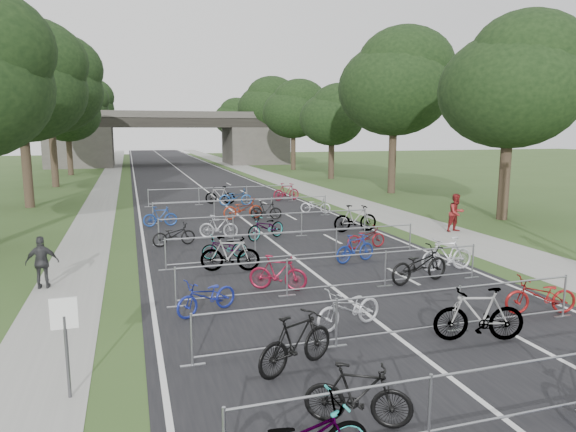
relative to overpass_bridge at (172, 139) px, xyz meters
name	(u,v)px	position (x,y,z in m)	size (l,w,h in m)	color
ground	(512,426)	(0.00, -65.00, -3.53)	(200.00, 200.00, 0.00)	#344F21
road	(184,174)	(0.00, -15.00, -3.53)	(11.00, 140.00, 0.01)	black
sidewalk_right	(256,172)	(8.00, -15.00, -3.53)	(3.00, 140.00, 0.01)	gray
sidewalk_left	(111,176)	(-7.50, -15.00, -3.53)	(2.00, 140.00, 0.01)	gray
lane_markings	(184,174)	(0.00, -15.00, -3.53)	(0.12, 140.00, 0.00)	silver
overpass_bridge	(172,139)	(0.00, 0.00, 0.00)	(31.00, 8.00, 7.05)	#45413D
park_sign	(65,329)	(-6.80, -62.00, -2.27)	(0.45, 0.06, 1.83)	#4C4C51
tree_right_0	(514,84)	(13.11, -49.07, 3.39)	(7.17, 7.17, 10.93)	#33261C
tree_left_1	(22,84)	(-11.39, -37.07, 3.77)	(7.56, 7.56, 11.53)	#33261C
tree_right_1	(397,84)	(13.11, -37.07, 4.37)	(8.18, 8.18, 12.47)	#33261C
tree_left_2	(50,86)	(-11.39, -25.07, 4.58)	(8.40, 8.40, 12.81)	#33261C
tree_right_2	(333,116)	(13.11, -25.07, 2.41)	(6.16, 6.16, 9.39)	#33261C
tree_left_3	(68,112)	(-11.39, -13.07, 2.96)	(6.72, 6.72, 10.25)	#33261C
tree_right_3	(294,110)	(13.11, -13.07, 3.39)	(7.17, 7.17, 10.93)	#33261C
tree_left_4	(78,109)	(-11.39, -1.07, 3.77)	(7.56, 7.56, 11.53)	#33261C
tree_right_4	(268,106)	(13.11, -1.07, 4.37)	(8.18, 8.18, 12.47)	#33261C
tree_left_5	(85,106)	(-11.39, 10.93, 4.58)	(8.40, 8.40, 12.81)	#33261C
tree_right_5	(249,122)	(13.11, 10.93, 2.41)	(6.16, 6.16, 9.39)	#33261C
tree_left_6	(91,119)	(-11.39, 22.93, 2.96)	(6.72, 6.72, 10.25)	#33261C
tree_right_6	(234,118)	(13.11, 22.93, 3.39)	(7.17, 7.17, 10.93)	#33261C
barrier_row_0	(515,394)	(0.00, -65.00, -2.99)	(9.70, 0.08, 1.10)	#929499
barrier_row_1	(400,316)	(0.00, -61.40, -2.99)	(9.70, 0.08, 1.10)	#929499
barrier_row_2	(338,273)	(0.00, -57.80, -2.99)	(9.70, 0.08, 1.10)	#929499
barrier_row_3	(297,245)	(0.00, -54.00, -2.99)	(9.70, 0.08, 1.10)	#929499
barrier_row_4	(268,226)	(0.00, -50.00, -2.99)	(9.70, 0.08, 1.10)	#929499
barrier_row_5	(243,209)	(0.00, -45.00, -2.99)	(9.70, 0.08, 1.10)	#929499
barrier_row_6	(223,195)	(0.00, -39.00, -2.99)	(9.70, 0.08, 1.10)	#929499
bike_1	(358,395)	(-2.35, -64.28, -3.02)	(0.49, 1.72, 1.03)	black
bike_4	(296,342)	(-2.69, -62.17, -2.96)	(0.54, 1.91, 1.15)	black
bike_5	(349,308)	(-0.82, -60.48, -3.05)	(0.64, 1.84, 0.97)	#B5B7BD
bike_6	(479,315)	(1.61, -62.02, -2.93)	(0.57, 2.02, 1.21)	#929499
bike_7	(541,296)	(4.20, -61.07, -3.05)	(0.64, 1.84, 0.97)	maroon
bike_8	(207,296)	(-3.89, -58.53, -3.07)	(0.61, 1.76, 0.92)	navy
bike_9	(278,273)	(-1.63, -57.20, -3.01)	(0.49, 1.73, 1.04)	maroon
bike_10	(419,265)	(2.72, -57.75, -2.97)	(0.74, 2.13, 1.12)	black
bike_11	(447,254)	(4.30, -56.85, -2.96)	(0.54, 1.90, 1.14)	#BBBDC4
bike_12	(230,254)	(-2.57, -54.76, -2.94)	(0.55, 1.96, 1.18)	#929499
bike_13	(225,247)	(-2.45, -53.07, -3.10)	(0.58, 1.66, 0.87)	#929499
bike_14	(355,249)	(1.88, -54.91, -3.03)	(0.47, 1.67, 1.01)	navy
bike_15	(366,237)	(3.21, -53.02, -3.10)	(0.58, 1.67, 0.88)	maroon
bike_16	(174,235)	(-4.03, -50.34, -3.07)	(0.61, 1.75, 0.92)	black
bike_17	(219,227)	(-2.05, -49.38, -3.03)	(0.48, 1.69, 1.01)	#9B9CA2
bike_18	(266,227)	(-0.13, -50.21, -3.00)	(0.71, 2.02, 1.06)	#929499
bike_19	(355,219)	(4.19, -49.85, -2.91)	(0.59, 2.08, 1.25)	#929499
bike_20	(160,217)	(-4.30, -45.81, -3.04)	(0.46, 1.64, 0.98)	navy
bike_21	(243,209)	(-0.02, -44.93, -2.98)	(0.73, 2.10, 1.10)	maroon
bike_22	(266,210)	(1.12, -45.42, -3.04)	(0.46, 1.64, 0.98)	black
bike_23	(315,206)	(4.30, -44.27, -3.09)	(0.59, 1.70, 0.89)	silver
bike_25	(220,195)	(-0.20, -38.99, -2.97)	(0.53, 1.88, 1.13)	#929499
bike_26	(236,197)	(0.60, -39.99, -3.00)	(0.71, 2.03, 1.06)	navy
bike_27	(286,192)	(4.30, -38.62, -2.95)	(0.55, 1.94, 1.16)	maroon
pedestrian_b	(456,213)	(8.63, -51.19, -2.65)	(0.85, 0.67, 1.76)	maroon
pedestrian_c	(42,263)	(-8.20, -54.97, -2.75)	(0.92, 0.38, 1.57)	#2B2C2E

